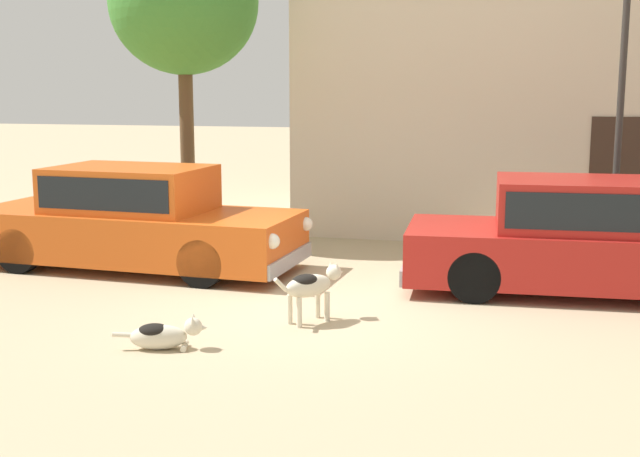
# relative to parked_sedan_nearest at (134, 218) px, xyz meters

# --- Properties ---
(ground_plane) EXTENTS (80.00, 80.00, 0.00)m
(ground_plane) POSITION_rel_parked_sedan_nearest_xyz_m (2.93, -1.40, -0.72)
(ground_plane) COLOR tan
(parked_sedan_nearest) EXTENTS (4.88, 2.00, 1.45)m
(parked_sedan_nearest) POSITION_rel_parked_sedan_nearest_xyz_m (0.00, 0.00, 0.00)
(parked_sedan_nearest) COLOR #D15619
(parked_sedan_nearest) RESTS_ON ground_plane
(parked_sedan_second) EXTENTS (4.47, 1.90, 1.43)m
(parked_sedan_second) POSITION_rel_parked_sedan_nearest_xyz_m (6.04, 0.04, -0.01)
(parked_sedan_second) COLOR #AD1E19
(parked_sedan_second) RESTS_ON ground_plane
(stray_dog_spotted) EXTENTS (0.92, 0.38, 0.35)m
(stray_dog_spotted) POSITION_rel_parked_sedan_nearest_xyz_m (1.93, -3.32, -0.56)
(stray_dog_spotted) COLOR beige
(stray_dog_spotted) RESTS_ON ground_plane
(stray_dog_tan) EXTENTS (0.64, 0.80, 0.63)m
(stray_dog_tan) POSITION_rel_parked_sedan_nearest_xyz_m (3.12, -2.04, -0.30)
(stray_dog_tan) COLOR beige
(stray_dog_tan) RESTS_ON ground_plane
(street_lamp) EXTENTS (0.22, 0.22, 4.14)m
(street_lamp) POSITION_rel_parked_sedan_nearest_xyz_m (6.64, 1.94, 1.91)
(street_lamp) COLOR #2D2B28
(street_lamp) RESTS_ON ground_plane
(acacia_tree_left) EXTENTS (2.48, 2.23, 5.09)m
(acacia_tree_left) POSITION_rel_parked_sedan_nearest_xyz_m (-0.16, 2.38, 3.17)
(acacia_tree_left) COLOR brown
(acacia_tree_left) RESTS_ON ground_plane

